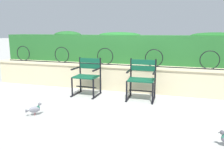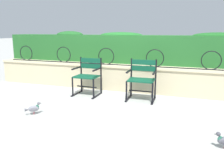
% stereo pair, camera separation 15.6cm
% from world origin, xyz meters
% --- Properties ---
extents(ground_plane, '(60.00, 60.00, 0.00)m').
position_xyz_m(ground_plane, '(0.00, 0.00, 0.00)').
color(ground_plane, '#ADADA8').
extents(stone_wall, '(7.09, 0.41, 0.64)m').
position_xyz_m(stone_wall, '(0.00, 0.90, 0.32)').
color(stone_wall, beige).
rests_on(stone_wall, ground).
extents(iron_arch_fence, '(6.56, 0.02, 0.42)m').
position_xyz_m(iron_arch_fence, '(-0.33, 0.83, 0.81)').
color(iron_arch_fence, black).
rests_on(iron_arch_fence, stone_wall).
extents(hedge_row, '(6.95, 0.64, 0.82)m').
position_xyz_m(hedge_row, '(0.02, 1.40, 1.03)').
color(hedge_row, '#236028').
rests_on(hedge_row, stone_wall).
extents(park_chair_left, '(0.58, 0.53, 0.86)m').
position_xyz_m(park_chair_left, '(-0.66, 0.28, 0.46)').
color(park_chair_left, '#0F4C33').
rests_on(park_chair_left, ground).
extents(park_chair_right, '(0.59, 0.53, 0.87)m').
position_xyz_m(park_chair_right, '(0.61, 0.31, 0.46)').
color(park_chair_right, '#0F4C33').
rests_on(park_chair_right, ground).
extents(pigeon_far_side, '(0.24, 0.23, 0.22)m').
position_xyz_m(pigeon_far_side, '(-1.04, -1.23, 0.11)').
color(pigeon_far_side, gray).
rests_on(pigeon_far_side, ground).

